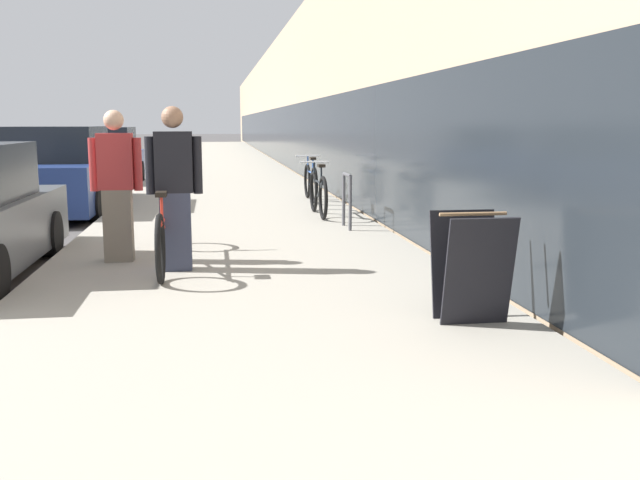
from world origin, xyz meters
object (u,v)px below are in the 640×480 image
object	(u,v)px
person_bystander	(117,186)
person_rider	(175,189)
tandem_bicycle	(167,230)
cruiser_bike_middle	(311,182)
parked_sedan_far	(107,159)
sandwich_board_sign	(471,267)
vintage_roadster_curbside	(59,174)
bike_rack_hoop	(347,195)
cruiser_bike_nearest	(318,193)

from	to	relation	value
person_bystander	person_rider	bearing A→B (deg)	-41.81
tandem_bicycle	person_rider	bearing A→B (deg)	-72.03
cruiser_bike_middle	parked_sedan_far	bearing A→B (deg)	128.75
tandem_bicycle	sandwich_board_sign	distance (m)	3.84
person_rider	vintage_roadster_curbside	xyz separation A→B (m)	(-2.56, 6.62, -0.28)
tandem_bicycle	bike_rack_hoop	world-z (taller)	tandem_bicycle
cruiser_bike_middle	person_bystander	bearing A→B (deg)	-116.67
vintage_roadster_curbside	parked_sedan_far	size ratio (longest dim) A/B	1.07
parked_sedan_far	tandem_bicycle	bearing A→B (deg)	-79.06
sandwich_board_sign	vintage_roadster_curbside	world-z (taller)	vintage_roadster_curbside
tandem_bicycle	sandwich_board_sign	size ratio (longest dim) A/B	3.22
tandem_bicycle	cruiser_bike_nearest	world-z (taller)	cruiser_bike_nearest
vintage_roadster_curbside	cruiser_bike_middle	bearing A→B (deg)	2.25
cruiser_bike_nearest	vintage_roadster_curbside	xyz separation A→B (m)	(-4.78, 2.23, 0.23)
person_bystander	sandwich_board_sign	bearing A→B (deg)	-43.99
person_bystander	cruiser_bike_middle	bearing A→B (deg)	63.33
bike_rack_hoop	vintage_roadster_curbside	distance (m)	6.27
cruiser_bike_nearest	sandwich_board_sign	xyz separation A→B (m)	(0.26, -6.83, 0.06)
tandem_bicycle	cruiser_bike_nearest	bearing A→B (deg)	59.67
parked_sedan_far	sandwich_board_sign	bearing A→B (deg)	-71.92
tandem_bicycle	cruiser_bike_middle	distance (m)	6.92
bike_rack_hoop	parked_sedan_far	size ratio (longest dim) A/B	0.19
cruiser_bike_middle	vintage_roadster_curbside	size ratio (longest dim) A/B	0.38
cruiser_bike_middle	vintage_roadster_curbside	bearing A→B (deg)	-177.75
cruiser_bike_middle	sandwich_board_sign	distance (m)	9.26
cruiser_bike_nearest	parked_sedan_far	size ratio (longest dim) A/B	0.43
cruiser_bike_middle	parked_sedan_far	size ratio (longest dim) A/B	0.41
person_bystander	parked_sedan_far	world-z (taller)	person_bystander
tandem_bicycle	parked_sedan_far	size ratio (longest dim) A/B	0.66
bike_rack_hoop	person_bystander	bearing A→B (deg)	-144.70
person_rider	person_bystander	size ratio (longest dim) A/B	1.02
parked_sedan_far	person_bystander	bearing A→B (deg)	-81.40
tandem_bicycle	cruiser_bike_middle	world-z (taller)	cruiser_bike_middle
cruiser_bike_middle	sandwich_board_sign	world-z (taller)	cruiser_bike_middle
tandem_bicycle	bike_rack_hoop	bearing A→B (deg)	43.80
person_rider	sandwich_board_sign	bearing A→B (deg)	-44.57
tandem_bicycle	sandwich_board_sign	xyz separation A→B (m)	(2.60, -2.82, 0.07)
cruiser_bike_nearest	cruiser_bike_middle	distance (m)	2.44
cruiser_bike_nearest	sandwich_board_sign	bearing A→B (deg)	-87.81
person_rider	cruiser_bike_middle	world-z (taller)	person_rider
bike_rack_hoop	sandwich_board_sign	distance (m)	5.28
person_bystander	sandwich_board_sign	distance (m)	4.43
sandwich_board_sign	bike_rack_hoop	bearing A→B (deg)	90.44
bike_rack_hoop	cruiser_bike_middle	distance (m)	3.98
person_rider	bike_rack_hoop	size ratio (longest dim) A/B	2.11
person_bystander	parked_sedan_far	distance (m)	12.55
person_rider	cruiser_bike_nearest	bearing A→B (deg)	63.14
tandem_bicycle	person_rider	xyz separation A→B (m)	(0.12, -0.38, 0.51)
cruiser_bike_middle	sandwich_board_sign	xyz separation A→B (m)	(0.06, -9.26, 0.06)
bike_rack_hoop	cruiser_bike_middle	size ratio (longest dim) A/B	0.47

